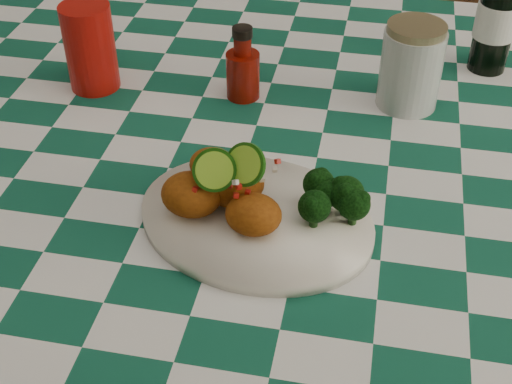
% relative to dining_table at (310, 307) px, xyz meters
% --- Properties ---
extents(dining_table, '(1.66, 1.06, 0.79)m').
position_rel_dining_table_xyz_m(dining_table, '(0.00, 0.00, 0.00)').
color(dining_table, '#10503B').
rests_on(dining_table, ground).
extents(plate, '(0.36, 0.31, 0.02)m').
position_rel_dining_table_xyz_m(plate, '(-0.06, -0.23, 0.40)').
color(plate, white).
rests_on(plate, dining_table).
extents(fried_chicken_pile, '(0.15, 0.11, 0.09)m').
position_rel_dining_table_xyz_m(fried_chicken_pile, '(-0.09, -0.23, 0.46)').
color(fried_chicken_pile, '#8D450D').
rests_on(fried_chicken_pile, plate).
extents(broccoli_side, '(0.07, 0.07, 0.05)m').
position_rel_dining_table_xyz_m(broccoli_side, '(0.04, -0.21, 0.44)').
color(broccoli_side, black).
rests_on(broccoli_side, plate).
extents(red_tumbler, '(0.08, 0.08, 0.14)m').
position_rel_dining_table_xyz_m(red_tumbler, '(-0.39, 0.07, 0.46)').
color(red_tumbler, '#9F0E08').
rests_on(red_tumbler, dining_table).
extents(ketchup_bottle, '(0.06, 0.06, 0.12)m').
position_rel_dining_table_xyz_m(ketchup_bottle, '(-0.14, 0.08, 0.45)').
color(ketchup_bottle, '#690D05').
rests_on(ketchup_bottle, dining_table).
extents(mason_jar, '(0.09, 0.09, 0.14)m').
position_rel_dining_table_xyz_m(mason_jar, '(0.12, 0.11, 0.46)').
color(mason_jar, '#B2BCBA').
rests_on(mason_jar, dining_table).
extents(beer_bottle, '(0.08, 0.08, 0.23)m').
position_rel_dining_table_xyz_m(beer_bottle, '(0.25, 0.25, 0.51)').
color(beer_bottle, black).
rests_on(beer_bottle, dining_table).
extents(wooden_chair_left, '(0.53, 0.55, 1.01)m').
position_rel_dining_table_xyz_m(wooden_chair_left, '(-0.33, 0.76, 0.11)').
color(wooden_chair_left, '#472814').
rests_on(wooden_chair_left, ground).
extents(wooden_chair_right, '(0.47, 0.48, 0.85)m').
position_rel_dining_table_xyz_m(wooden_chair_right, '(0.27, 0.73, 0.03)').
color(wooden_chair_right, '#472814').
rests_on(wooden_chair_right, ground).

